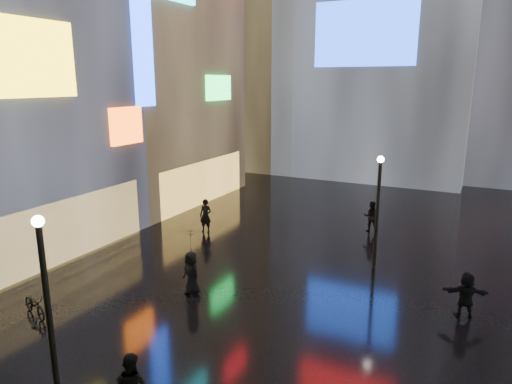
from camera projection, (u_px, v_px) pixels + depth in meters
The scene contains 11 objects.
ground at pixel (329, 257), 22.28m from camera, with size 140.00×140.00×0.00m, color black.
building_left_far at pixel (141, 43), 31.85m from camera, with size 10.28×12.00×22.00m.
tower_flank_left at pixel (265, 32), 44.42m from camera, with size 10.00×10.00×26.00m, color black.
lamp_near at pixel (47, 301), 11.51m from camera, with size 0.30×0.30×5.20m.
lamp_far at pixel (378, 206), 20.28m from camera, with size 0.30×0.30×5.20m.
pedestrian_4 at pixel (192, 273), 18.21m from camera, with size 0.87×0.57×1.79m, color black.
pedestrian_5 at pixel (466, 295), 16.41m from camera, with size 1.60×0.51×1.72m, color black.
pedestrian_6 at pixel (206, 216), 25.75m from camera, with size 0.70×0.46×1.91m, color black.
pedestrian_7 at pixel (371, 216), 25.91m from camera, with size 0.85×0.67×1.76m, color black.
umbrella_2 at pixel (190, 241), 17.88m from camera, with size 1.03×1.05×0.94m, color black.
bicycle at pixel (35, 305), 16.58m from camera, with size 0.58×1.68×0.88m, color black.
Camera 1 is at (6.15, -0.29, 8.33)m, focal length 32.00 mm.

